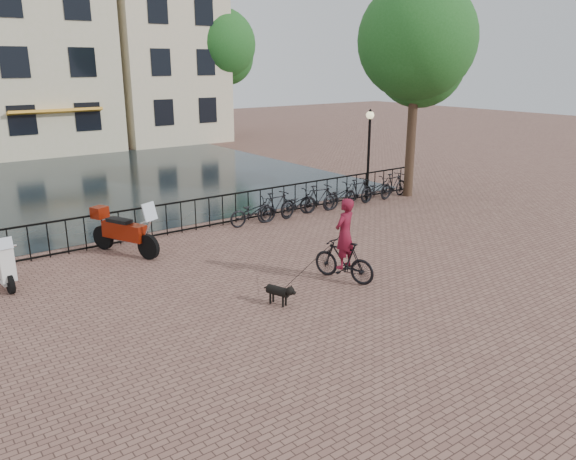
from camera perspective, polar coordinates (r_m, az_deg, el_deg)
ground at (r=12.19m, az=8.49°, el=-8.69°), size 100.00×100.00×0.00m
canal_water at (r=26.74m, az=-18.55°, el=4.61°), size 20.00×20.00×0.00m
railing at (r=18.20m, az=-9.38°, el=1.53°), size 20.00×0.05×1.02m
canal_house_mid at (r=38.64m, az=-24.87°, el=16.25°), size 8.00×9.50×11.80m
canal_house_right at (r=41.15m, az=-13.56°, el=18.26°), size 7.00×9.00×13.30m
tree_near_right at (r=22.77m, az=12.99°, el=18.25°), size 4.48×4.48×8.24m
tree_far_right at (r=40.03m, az=-6.90°, el=18.21°), size 4.76×4.76×8.76m
lamp_post at (r=21.69m, az=8.24°, el=9.05°), size 0.30×0.30×3.45m
cyclist at (r=13.74m, az=5.74°, el=-1.50°), size 0.97×1.85×2.43m
dog at (r=12.53m, az=-1.02°, el=-6.48°), size 0.49×0.80×0.52m
motorcycle at (r=16.25m, az=-16.32°, el=0.39°), size 1.42×2.32×1.64m
scooter at (r=15.02m, az=-27.22°, el=-2.59°), size 0.56×1.55×1.41m
parked_bike_0 at (r=18.57m, az=-3.58°, el=1.86°), size 1.74×0.66×0.90m
parked_bike_1 at (r=19.07m, az=-1.19°, el=2.44°), size 1.70×0.62×1.00m
parked_bike_2 at (r=19.63m, az=1.08°, el=2.70°), size 1.78×0.83×0.90m
parked_bike_3 at (r=20.19m, az=3.23°, el=3.22°), size 1.71×0.66×1.00m
parked_bike_4 at (r=20.81m, az=5.25°, el=3.44°), size 1.76×0.75×0.90m
parked_bike_5 at (r=21.43m, az=7.16°, el=3.90°), size 1.72×0.71×1.00m
parked_bike_6 at (r=22.09m, az=8.96°, el=4.08°), size 1.75×0.69×0.90m
parked_bike_7 at (r=22.75m, az=10.66°, el=4.49°), size 1.71×0.70×1.00m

